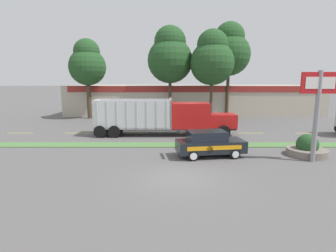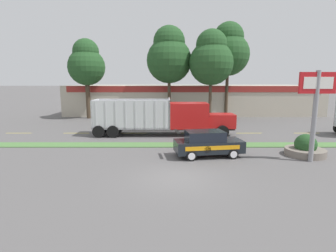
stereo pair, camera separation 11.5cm
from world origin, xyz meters
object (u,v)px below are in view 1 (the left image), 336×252
stone_planter (306,148)px  store_sign_post (317,100)px  dump_truck_lead (176,118)px  rally_car (209,143)px

stone_planter → store_sign_post: bearing=-104.7°
dump_truck_lead → store_sign_post: store_sign_post is taller
stone_planter → rally_car: bearing=-178.2°
store_sign_post → rally_car: bearing=169.5°
rally_car → store_sign_post: store_sign_post is taller
rally_car → stone_planter: size_ratio=1.81×
rally_car → store_sign_post: 6.79m
rally_car → dump_truck_lead: bearing=105.1°
dump_truck_lead → stone_planter: size_ratio=5.01×
dump_truck_lead → stone_planter: (8.26, -6.67, -1.08)m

